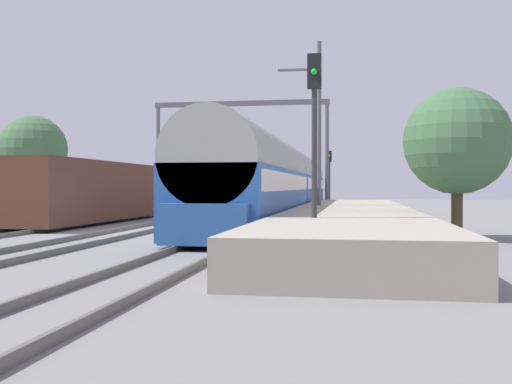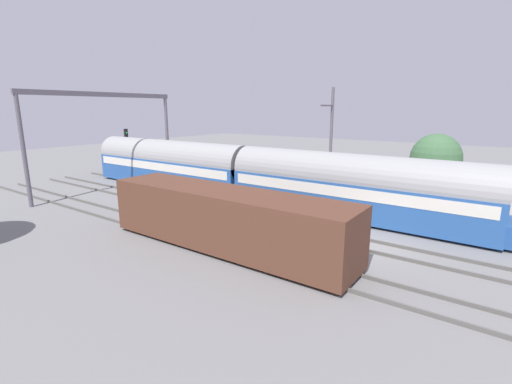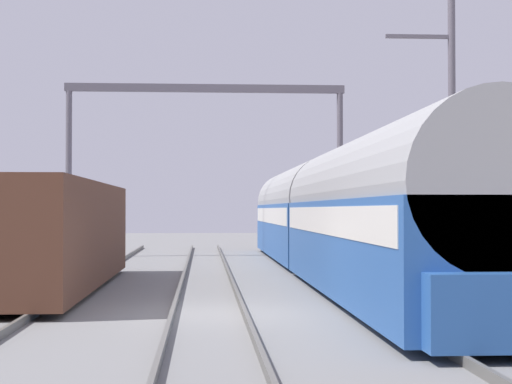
{
  "view_description": "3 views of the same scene",
  "coord_description": "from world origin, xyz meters",
  "views": [
    {
      "loc": [
        8.1,
        -21.27,
        1.71
      ],
      "look_at": [
        4.17,
        2.62,
        1.49
      ],
      "focal_mm": 42.2,
      "sensor_mm": 36.0,
      "label": 1
    },
    {
      "loc": [
        -16.8,
        -5.48,
        6.61
      ],
      "look_at": [
        -0.21,
        6.36,
        1.91
      ],
      "focal_mm": 25.44,
      "sensor_mm": 36.0,
      "label": 2
    },
    {
      "loc": [
        -0.11,
        -17.51,
        2.15
      ],
      "look_at": [
        2.09,
        17.72,
        2.87
      ],
      "focal_mm": 59.57,
      "sensor_mm": 36.0,
      "label": 3
    }
  ],
  "objects": [
    {
      "name": "ground",
      "position": [
        0.0,
        0.0,
        0.0
      ],
      "size": [
        120.0,
        120.0,
        0.0
      ],
      "primitive_type": "plane",
      "color": "slate"
    },
    {
      "name": "track_far_west",
      "position": [
        -4.17,
        0.0,
        0.08
      ],
      "size": [
        1.52,
        60.0,
        0.16
      ],
      "color": "#595752",
      "rests_on": "ground"
    },
    {
      "name": "track_west",
      "position": [
        0.0,
        0.0,
        0.08
      ],
      "size": [
        1.52,
        60.0,
        0.16
      ],
      "color": "#595752",
      "rests_on": "ground"
    },
    {
      "name": "track_east",
      "position": [
        4.17,
        0.0,
        0.08
      ],
      "size": [
        1.52,
        60.0,
        0.16
      ],
      "color": "#595752",
      "rests_on": "ground"
    },
    {
      "name": "platform",
      "position": [
        7.99,
        2.0,
        0.45
      ],
      "size": [
        4.4,
        28.0,
        0.9
      ],
      "color": "#A39989",
      "rests_on": "ground"
    },
    {
      "name": "passenger_train",
      "position": [
        4.17,
        10.47,
        1.97
      ],
      "size": [
        2.93,
        32.85,
        3.82
      ],
      "color": "#28569E",
      "rests_on": "ground"
    },
    {
      "name": "freight_car",
      "position": [
        -4.17,
        5.33,
        1.47
      ],
      "size": [
        2.8,
        13.0,
        2.7
      ],
      "color": "#563323",
      "rests_on": "ground"
    },
    {
      "name": "person_crossing",
      "position": [
        5.93,
        15.89,
        1.03
      ],
      "size": [
        0.47,
        0.41,
        1.73
      ],
      "rotation": [
        0.0,
        0.0,
        5.77
      ],
      "color": "#2A2A2A",
      "rests_on": "ground"
    },
    {
      "name": "railway_signal_far",
      "position": [
        6.09,
        27.33,
        2.96
      ],
      "size": [
        0.36,
        0.3,
        4.58
      ],
      "color": "#2D2D33",
      "rests_on": "ground"
    },
    {
      "name": "catenary_gantry",
      "position": [
        0.0,
        21.14,
        5.65
      ],
      "size": [
        12.74,
        0.28,
        7.86
      ],
      "color": "#5C5761",
      "rests_on": "ground"
    },
    {
      "name": "catenary_pole_east_mid",
      "position": [
        6.52,
        4.88,
        4.15
      ],
      "size": [
        1.9,
        0.2,
        8.0
      ],
      "color": "#5C5761",
      "rests_on": "ground"
    },
    {
      "name": "tree_east_background",
      "position": [
        11.38,
        -1.01,
        3.17
      ],
      "size": [
        3.45,
        3.45,
        4.91
      ],
      "color": "#4C3826",
      "rests_on": "ground"
    }
  ]
}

